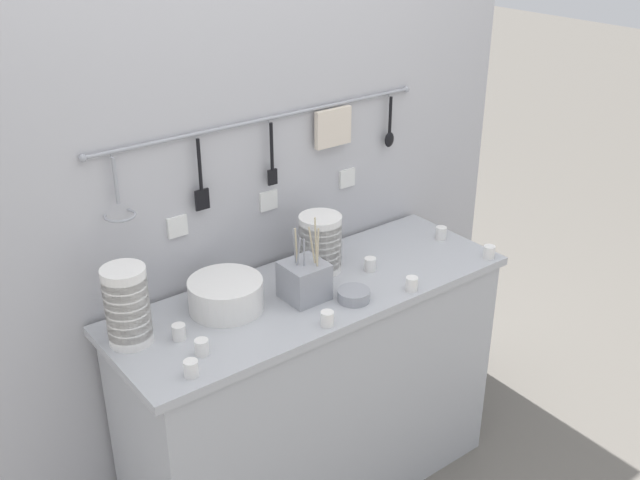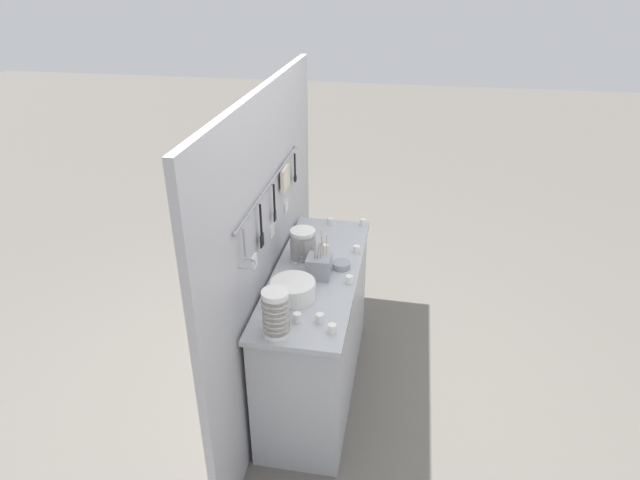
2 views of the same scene
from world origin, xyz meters
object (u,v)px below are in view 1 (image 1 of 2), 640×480
steel_mixing_bowl (354,295)px  cup_by_caddy (327,319)px  bowl_stack_tall_left (127,306)px  cup_edge_far (412,284)px  cup_front_right (202,347)px  cup_edge_near (441,233)px  bowl_stack_back_corner (320,243)px  cup_back_left (370,264)px  cup_mid_row (489,252)px  plate_stack (226,295)px  cutlery_caddy (304,280)px  cup_beside_plates (191,368)px  cup_front_left (179,332)px

steel_mixing_bowl → cup_by_caddy: size_ratio=2.25×
bowl_stack_tall_left → cup_edge_far: bowl_stack_tall_left is taller
bowl_stack_tall_left → cup_front_right: size_ratio=5.12×
cup_edge_near → cup_by_caddy: size_ratio=1.00×
bowl_stack_back_corner → cup_back_left: (0.14, -0.12, -0.08)m
cup_back_left → cup_front_right: bearing=-172.7°
bowl_stack_back_corner → cup_front_right: size_ratio=4.26×
cup_mid_row → cup_back_left: bearing=154.7°
bowl_stack_back_corner → plate_stack: (-0.41, -0.03, -0.05)m
cup_by_caddy → cutlery_caddy: bearing=75.9°
cup_front_right → cup_edge_near: bearing=6.3°
cup_beside_plates → cup_back_left: (0.81, 0.17, 0.00)m
cutlery_caddy → cup_edge_near: size_ratio=5.80×
steel_mixing_bowl → plate_stack: bearing=149.7°
steel_mixing_bowl → cup_beside_plates: bearing=-176.1°
cutlery_caddy → plate_stack: bearing=157.9°
cup_mid_row → cutlery_caddy: bearing=165.6°
bowl_stack_back_corner → cup_edge_near: (0.53, -0.09, -0.08)m
cup_back_left → bowl_stack_back_corner: bearing=139.4°
plate_stack → cup_edge_far: (0.56, -0.28, -0.03)m
cup_beside_plates → cup_front_left: bearing=71.9°
plate_stack → cup_beside_plates: 0.37m
cup_edge_far → bowl_stack_tall_left: bearing=162.0°
plate_stack → cup_front_left: bearing=-162.0°
bowl_stack_back_corner → bowl_stack_tall_left: bearing=-178.5°
cutlery_caddy → steel_mixing_bowl: bearing=-43.5°
cutlery_caddy → cup_by_caddy: 0.19m
cutlery_caddy → cup_by_caddy: bearing=-104.1°
cup_front_right → bowl_stack_tall_left: bearing=125.6°
cup_front_left → cup_front_right: bearing=-82.6°
cup_edge_far → bowl_stack_back_corner: bearing=116.4°
bowl_stack_back_corner → cup_front_right: 0.64m
cup_mid_row → cup_front_right: same height
plate_stack → cutlery_caddy: size_ratio=0.86×
cup_edge_near → cup_front_right: size_ratio=1.00×
steel_mixing_bowl → cup_mid_row: size_ratio=2.25×
bowl_stack_back_corner → cup_back_left: 0.20m
plate_stack → cup_front_left: 0.22m
cup_edge_far → cutlery_caddy: bearing=150.2°
cup_beside_plates → cup_mid_row: same height
cup_front_left → cutlery_caddy: bearing=-4.0°
cup_edge_far → cup_edge_near: 0.43m
cup_edge_near → cup_front_right: bearing=-173.7°
cup_by_caddy → bowl_stack_back_corner: bearing=55.9°
bowl_stack_back_corner → steel_mixing_bowl: size_ratio=1.89×
bowl_stack_tall_left → bowl_stack_back_corner: (0.74, 0.02, -0.02)m
cup_beside_plates → plate_stack: bearing=43.6°
steel_mixing_bowl → cutlery_caddy: bearing=136.5°
cutlery_caddy → cup_front_left: (-0.45, 0.03, -0.04)m
cutlery_caddy → cup_mid_row: 0.73m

